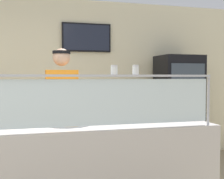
{
  "coord_description": "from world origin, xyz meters",
  "views": [
    {
      "loc": [
        0.45,
        -2.47,
        1.42
      ],
      "look_at": [
        1.23,
        0.42,
        1.29
      ],
      "focal_mm": 47.48,
      "sensor_mm": 36.0,
      "label": 1
    }
  ],
  "objects_px": {
    "parmesan_shaker": "(114,70)",
    "pepper_flake_shaker": "(136,70)",
    "pizza_tray": "(68,123)",
    "worker_figure": "(62,111)",
    "drink_fridge": "(179,108)",
    "pizza_server": "(65,121)"
  },
  "relations": [
    {
      "from": "parmesan_shaker",
      "to": "pepper_flake_shaker",
      "type": "relative_size",
      "value": 0.96
    },
    {
      "from": "pizza_tray",
      "to": "parmesan_shaker",
      "type": "height_order",
      "value": "parmesan_shaker"
    },
    {
      "from": "pizza_tray",
      "to": "worker_figure",
      "type": "height_order",
      "value": "worker_figure"
    },
    {
      "from": "pizza_tray",
      "to": "pepper_flake_shaker",
      "type": "distance_m",
      "value": 0.84
    },
    {
      "from": "parmesan_shaker",
      "to": "worker_figure",
      "type": "xyz_separation_m",
      "value": [
        -0.36,
        1.06,
        -0.47
      ]
    },
    {
      "from": "worker_figure",
      "to": "pizza_server",
      "type": "bearing_deg",
      "value": -93.71
    },
    {
      "from": "parmesan_shaker",
      "to": "pepper_flake_shaker",
      "type": "bearing_deg",
      "value": 0.0
    },
    {
      "from": "pizza_tray",
      "to": "drink_fridge",
      "type": "height_order",
      "value": "drink_fridge"
    },
    {
      "from": "pepper_flake_shaker",
      "to": "worker_figure",
      "type": "distance_m",
      "value": 1.29
    },
    {
      "from": "parmesan_shaker",
      "to": "drink_fridge",
      "type": "height_order",
      "value": "drink_fridge"
    },
    {
      "from": "pizza_tray",
      "to": "worker_figure",
      "type": "distance_m",
      "value": 0.7
    },
    {
      "from": "worker_figure",
      "to": "drink_fridge",
      "type": "bearing_deg",
      "value": 24.27
    },
    {
      "from": "drink_fridge",
      "to": "worker_figure",
      "type": "bearing_deg",
      "value": -155.73
    },
    {
      "from": "parmesan_shaker",
      "to": "drink_fridge",
      "type": "bearing_deg",
      "value": 49.66
    },
    {
      "from": "pizza_server",
      "to": "pepper_flake_shaker",
      "type": "xyz_separation_m",
      "value": [
        0.6,
        -0.35,
        0.49
      ]
    },
    {
      "from": "pizza_server",
      "to": "drink_fridge",
      "type": "relative_size",
      "value": 0.16
    },
    {
      "from": "pizza_server",
      "to": "parmesan_shaker",
      "type": "bearing_deg",
      "value": -57.68
    },
    {
      "from": "pizza_server",
      "to": "pepper_flake_shaker",
      "type": "height_order",
      "value": "pepper_flake_shaker"
    },
    {
      "from": "parmesan_shaker",
      "to": "worker_figure",
      "type": "height_order",
      "value": "worker_figure"
    },
    {
      "from": "pizza_server",
      "to": "worker_figure",
      "type": "bearing_deg",
      "value": 69.37
    },
    {
      "from": "worker_figure",
      "to": "drink_fridge",
      "type": "relative_size",
      "value": 0.99
    },
    {
      "from": "pizza_tray",
      "to": "parmesan_shaker",
      "type": "relative_size",
      "value": 5.49
    }
  ]
}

